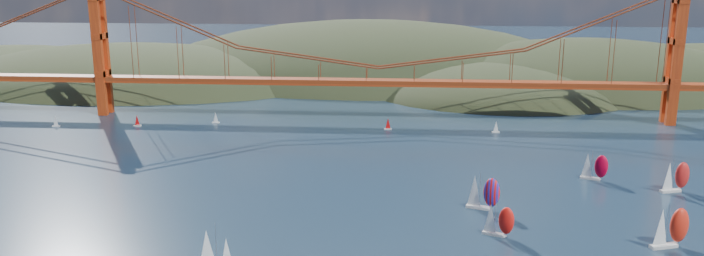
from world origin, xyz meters
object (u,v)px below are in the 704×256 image
(racer_5, at_px, (594,166))
(racer_rwb, at_px, (483,192))
(racer_1, at_px, (670,227))
(racer_3, at_px, (675,176))
(racer_0, at_px, (498,220))
(sloop_navy, at_px, (213,256))

(racer_5, xyz_separation_m, racer_rwb, (-37.01, -28.68, 0.58))
(racer_1, height_order, racer_3, racer_1)
(racer_3, distance_m, racer_5, 22.87)
(racer_0, height_order, racer_3, racer_3)
(racer_5, bearing_deg, racer_3, -7.61)
(sloop_navy, relative_size, racer_1, 1.19)
(sloop_navy, height_order, racer_rwb, sloop_navy)
(racer_0, distance_m, racer_3, 67.08)
(racer_5, bearing_deg, sloop_navy, -123.92)
(sloop_navy, bearing_deg, racer_5, 16.81)
(sloop_navy, height_order, racer_3, sloop_navy)
(racer_3, relative_size, racer_5, 1.10)
(racer_0, xyz_separation_m, racer_rwb, (-1.83, 18.50, 0.72))
(racer_0, relative_size, racer_5, 0.97)
(racer_3, bearing_deg, racer_5, 136.47)
(sloop_navy, bearing_deg, racer_1, -7.14)
(racer_0, bearing_deg, sloop_navy, -131.68)
(racer_0, bearing_deg, racer_rwb, 118.88)
(sloop_navy, bearing_deg, racer_0, 3.92)
(racer_1, distance_m, racer_rwb, 46.96)
(racer_0, height_order, racer_rwb, racer_rwb)
(racer_5, height_order, racer_rwb, racer_rwb)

